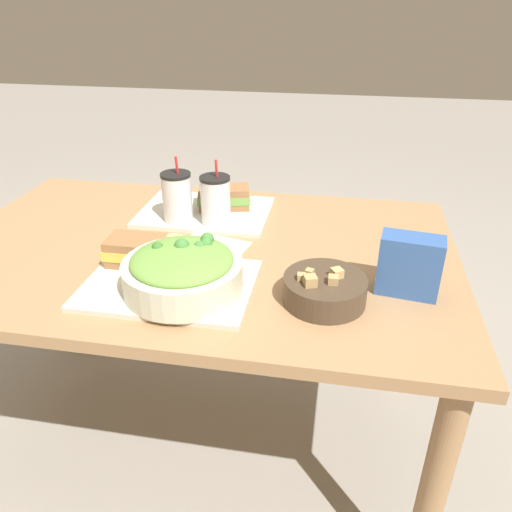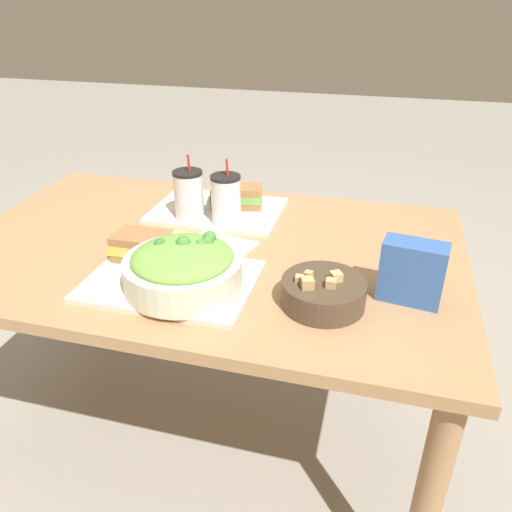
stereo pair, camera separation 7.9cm
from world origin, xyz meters
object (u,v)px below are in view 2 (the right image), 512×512
Objects in this scene: baguette_near at (199,248)px; napkin_folded at (220,245)px; sandwich_far at (237,196)px; chip_bag at (412,272)px; sandwich_near at (145,246)px; drink_cup_dark at (189,196)px; soup_bowl at (323,292)px; salad_bowl at (183,267)px; drink_cup_red at (226,200)px.

baguette_near is 0.74× the size of napkin_folded.
sandwich_far is 1.22× the size of chip_bag.
napkin_folded is at bearing 1.70° from baguette_near.
drink_cup_dark is (0.01, 0.26, 0.03)m from sandwich_near.
drink_cup_dark is at bearing 85.83° from sandwich_near.
soup_bowl is 1.16× the size of sandwich_near.
salad_bowl is 1.36× the size of napkin_folded.
soup_bowl is 1.28× the size of chip_bag.
salad_bowl is 0.49m from chip_bag.
sandwich_far is 0.92× the size of drink_cup_red.
drink_cup_dark is 0.98× the size of napkin_folded.
sandwich_far is at bearing 70.95° from sandwich_near.
drink_cup_dark is (-0.11, -0.11, 0.03)m from sandwich_far.
chip_bag is 0.50m from napkin_folded.
soup_bowl is at bearing -97.66° from baguette_near.
sandwich_far is at bearing 92.50° from salad_bowl.
soup_bowl is at bearing -45.64° from drink_cup_red.
salad_bowl reaches higher than baguette_near.
baguette_near is 0.49m from chip_bag.
drink_cup_red is at bearing 134.36° from soup_bowl.
drink_cup_dark is at bearing 36.08° from baguette_near.
napkin_folded is (0.02, -0.12, -0.07)m from drink_cup_red.
sandwich_near is 1.08× the size of baguette_near.
drink_cup_dark is at bearing 142.73° from soup_bowl.
chip_bag reaches higher than napkin_folded.
baguette_near is at bearing -101.50° from sandwich_far.
salad_bowl reaches higher than sandwich_near.
salad_bowl is 0.12m from baguette_near.
drink_cup_dark reaches higher than baguette_near.
drink_cup_red is at bearing 11.11° from baguette_near.
sandwich_near is (-0.14, 0.10, -0.02)m from salad_bowl.
sandwich_far is 0.16m from drink_cup_dark.
salad_bowl is at bearing -87.45° from drink_cup_red.
baguette_near is 0.23m from drink_cup_red.
soup_bowl is 0.36m from napkin_folded.
sandwich_near is 1.11× the size of chip_bag.
sandwich_near is 0.80× the size of napkin_folded.
salad_bowl is 1.69× the size of sandwich_near.
soup_bowl is 1.06× the size of sandwich_far.
soup_bowl is 0.46m from drink_cup_red.
sandwich_far is 0.88× the size of napkin_folded.
soup_bowl is 0.97× the size of drink_cup_red.
chip_bag is at bearing -1.43° from sandwich_near.
sandwich_near is at bearing 109.10° from baguette_near.
sandwich_far is (-0.02, 0.46, -0.02)m from salad_bowl.
salad_bowl is 1.39× the size of drink_cup_dark.
salad_bowl is 0.23m from napkin_folded.
sandwich_far is (-0.32, 0.44, 0.01)m from soup_bowl.
soup_bowl is 0.33m from baguette_near.
soup_bowl is at bearing -10.28° from sandwich_near.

